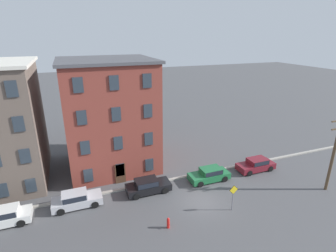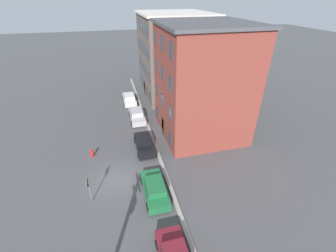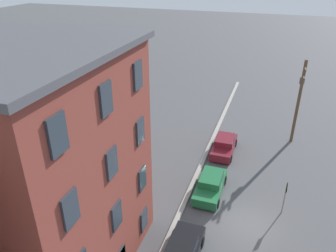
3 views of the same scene
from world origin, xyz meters
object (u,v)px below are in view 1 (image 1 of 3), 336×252
Objects in this scene: car_silver at (76,199)px; fire_hydrant at (168,223)px; car_green at (210,174)px; car_white at (3,216)px; utility_pole at (335,149)px; car_maroon at (256,164)px; caution_sign at (233,194)px; car_black at (148,185)px.

fire_hydrant is at bearing -39.70° from car_silver.
car_silver is 1.00× the size of car_green.
car_green is at bearing 0.09° from car_white.
car_maroon is at bearing 125.24° from utility_pole.
caution_sign is (-6.77, -5.26, 0.95)m from car_maroon.
car_maroon is 4.58× the size of fire_hydrant.
car_maroon is (19.74, -0.30, 0.00)m from car_silver.
car_white is 1.00× the size of car_maroon.
car_silver is 0.55× the size of utility_pole.
car_white is 13.67m from fire_hydrant.
car_black is 18.52m from utility_pole.
car_maroon is at bearing 0.20° from car_white.
car_black is 1.00× the size of car_green.
fire_hydrant is at bearing -179.07° from caution_sign.
car_white is 1.00× the size of car_green.
car_green is (19.39, 0.03, 0.00)m from car_white.
car_green reaches higher than fire_hydrant.
caution_sign is (-0.63, -5.20, 0.95)m from car_green.
car_maroon is 8.06m from utility_pole.
car_green is 8.61m from fire_hydrant.
car_black and car_maroon have the same top height.
car_maroon is at bearing 37.86° from caution_sign.
utility_pole reaches higher than caution_sign.
car_silver is 8.87m from fire_hydrant.
utility_pole is (29.64, -5.73, 3.76)m from car_white.
car_black is at bearing -1.15° from car_silver.
car_green is (6.86, -0.22, 0.00)m from car_black.
utility_pole is (10.25, -5.76, 3.76)m from car_green.
utility_pole reaches higher than car_white.
utility_pole is at bearing -19.28° from car_black.
car_silver is 1.72× the size of caution_sign.
car_maroon is (25.53, 0.09, 0.00)m from car_white.
fire_hydrant is (12.61, -5.27, -0.27)m from car_white.
caution_sign reaches higher than fire_hydrant.
caution_sign is (12.97, -5.56, 0.95)m from car_silver.
car_silver is at bearing 156.79° from caution_sign.
car_maroon is at bearing 22.53° from fire_hydrant.
caution_sign is at bearing 177.05° from utility_pole.
caution_sign reaches higher than car_black.
car_white is at bearing 164.58° from caution_sign.
caution_sign is at bearing -15.42° from car_white.
car_maroon is 8.63m from caution_sign.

